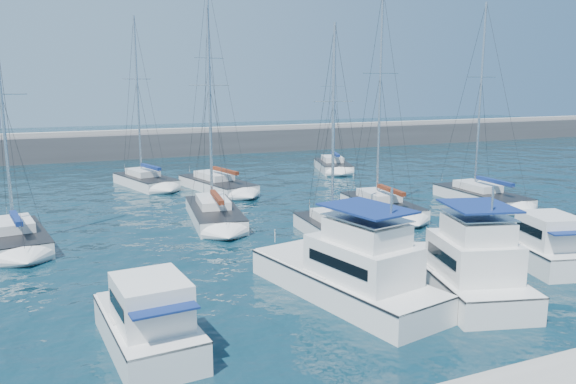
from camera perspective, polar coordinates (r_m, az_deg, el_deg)
name	(u,v)px	position (r m, az deg, el deg)	size (l,w,h in m)	color
ground	(390,276)	(28.21, 10.35, -8.40)	(220.00, 220.00, 0.00)	black
breakwater	(170,147)	(75.96, -11.94, 4.52)	(160.00, 6.00, 4.45)	#424244
motor_yacht_port_outer	(149,325)	(20.79, -13.94, -12.98)	(3.19, 6.21, 3.20)	silver
motor_yacht_port_inner	(350,274)	(24.71, 6.32, -8.32)	(5.25, 10.32, 4.69)	silver
motor_yacht_stbd_inner	(466,271)	(26.22, 17.62, -7.64)	(5.44, 8.56, 4.69)	silver
motor_yacht_stbd_outer	(542,248)	(31.88, 24.41, -5.18)	(4.10, 6.38, 3.20)	silver
sailboat_mid_a	(16,238)	(35.99, -25.93, -4.23)	(4.07, 7.64, 13.86)	silver
sailboat_mid_b	(214,213)	(38.79, -7.51, -2.17)	(4.21, 9.20, 14.65)	silver
sailboat_mid_c	(337,230)	(34.23, 4.96, -3.89)	(3.44, 7.60, 13.10)	silver
sailboat_mid_d	(381,206)	(41.26, 9.46, -1.40)	(3.85, 8.16, 16.03)	silver
sailboat_mid_e	(481,196)	(46.81, 19.01, -0.40)	(3.31, 8.53, 15.66)	silver
sailboat_back_a	(145,181)	(52.94, -14.31, 1.13)	(5.00, 8.35, 15.50)	silver
sailboat_back_b	(217,184)	(49.79, -7.24, 0.80)	(5.04, 9.51, 18.42)	silver
sailboat_back_c	(333,166)	(60.80, 4.59, 2.67)	(4.93, 7.55, 14.39)	silver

